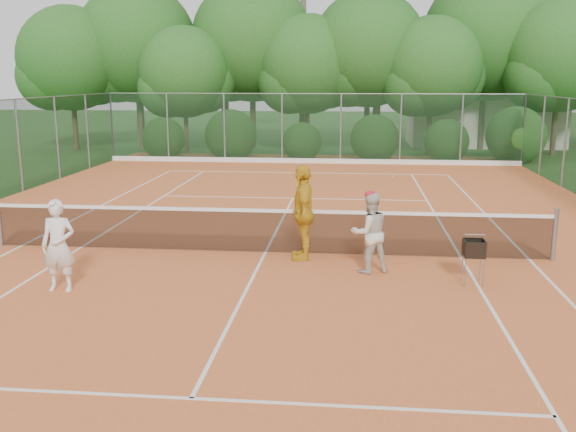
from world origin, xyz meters
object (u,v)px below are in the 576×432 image
Objects in this scene: player_center_grp at (369,232)px; player_white at (58,246)px; ball_hopper at (474,249)px; player_yellow at (303,212)px.

player_white is at bearing -163.08° from player_center_grp.
player_white is 7.35m from ball_hopper.
player_white is 1.98× the size of ball_hopper.
ball_hopper is (7.27, 1.10, -0.16)m from player_white.
player_yellow is at bearing 148.64° from player_center_grp.
ball_hopper is (3.19, -1.36, -0.33)m from player_yellow.
player_center_grp is at bearing 158.25° from ball_hopper.
player_white reaches higher than ball_hopper.
player_center_grp is 0.81× the size of player_yellow.
player_center_grp reaches higher than ball_hopper.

